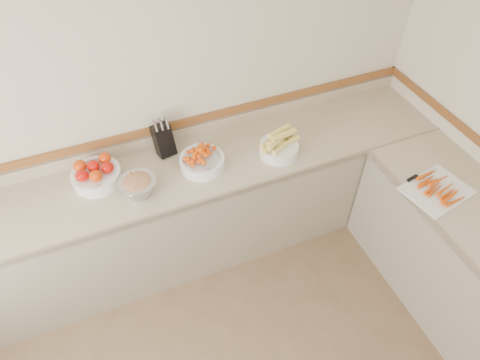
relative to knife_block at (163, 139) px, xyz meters
name	(u,v)px	position (x,y,z in m)	size (l,w,h in m)	color
back_wall	(154,98)	(0.00, 0.10, 0.28)	(4.00, 4.00, 0.00)	beige
counter_back	(181,214)	(0.00, -0.22, -0.57)	(4.00, 0.65, 1.08)	tan
knife_block	(163,139)	(0.00, 0.00, 0.00)	(0.15, 0.17, 0.30)	black
tomato_bowl	(96,174)	(-0.50, -0.11, -0.05)	(0.33, 0.33, 0.16)	white
cherry_tomato_bowl	(202,160)	(0.20, -0.24, -0.06)	(0.31, 0.31, 0.17)	white
corn_bowl	(279,146)	(0.75, -0.32, -0.05)	(0.31, 0.28, 0.21)	white
rhubarb_bowl	(138,186)	(-0.26, -0.32, -0.05)	(0.25, 0.25, 0.14)	#B2B2BA
cutting_board	(437,189)	(1.55, -1.04, -0.10)	(0.46, 0.39, 0.06)	white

